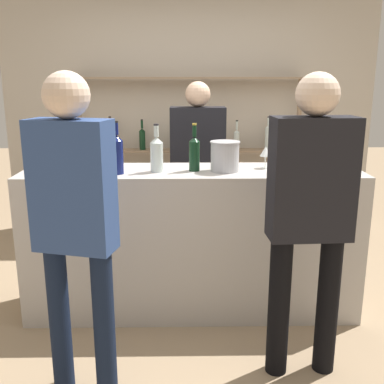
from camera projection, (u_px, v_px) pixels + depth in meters
ground_plane at (192, 307)px, 3.45m from camera, size 16.00×16.00×0.00m
bar_counter at (192, 241)px, 3.31m from camera, size 2.39×0.56×1.08m
back_wall at (189, 107)px, 4.92m from camera, size 3.99×0.12×2.80m
back_shelf at (189, 131)px, 4.81m from camera, size 2.39×0.18×1.71m
counter_bottle_0 at (321, 150)px, 3.19m from camera, size 0.09×0.09×0.35m
counter_bottle_1 at (117, 153)px, 3.02m from camera, size 0.08×0.08×0.36m
counter_bottle_2 at (194, 153)px, 3.12m from camera, size 0.08×0.08×0.33m
counter_bottle_3 at (303, 153)px, 3.10m from camera, size 0.08×0.08×0.35m
counter_bottle_4 at (157, 153)px, 3.09m from camera, size 0.09×0.09×0.33m
counter_bottle_5 at (63, 155)px, 3.04m from camera, size 0.08×0.08×0.34m
wine_glass at (266, 152)px, 3.22m from camera, size 0.08×0.08×0.16m
ice_bucket at (225, 156)px, 3.11m from camera, size 0.21×0.21×0.21m
server_behind_counter at (198, 161)px, 4.06m from camera, size 0.49×0.22×1.68m
customer_left at (74, 213)px, 2.28m from camera, size 0.44×0.28×1.75m
customer_right at (310, 206)px, 2.46m from camera, size 0.46×0.23×1.74m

